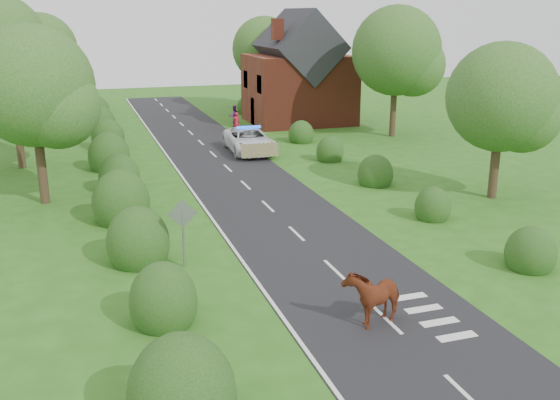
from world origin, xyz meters
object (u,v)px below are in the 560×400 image
object	(u,v)px
cow	(373,299)
police_van	(249,140)
road_sign	(183,223)
pedestrian_purple	(234,116)
pedestrian_red	(236,123)

from	to	relation	value
cow	police_van	size ratio (longest dim) A/B	0.35
road_sign	pedestrian_purple	world-z (taller)	road_sign
road_sign	pedestrian_purple	xyz separation A→B (m)	(8.83, 27.51, -0.79)
cow	police_van	world-z (taller)	police_van
road_sign	pedestrian_red	xyz separation A→B (m)	(8.31, 24.78, -0.85)
road_sign	pedestrian_purple	bearing A→B (deg)	72.21
road_sign	pedestrian_red	size ratio (longest dim) A/B	1.58
cow	pedestrian_purple	distance (m)	33.65
cow	pedestrian_red	xyz separation A→B (m)	(3.75, 30.64, 0.08)
police_van	road_sign	bearing A→B (deg)	-110.33
cow	road_sign	bearing A→B (deg)	-164.16
police_van	pedestrian_purple	xyz separation A→B (m)	(1.42, 9.58, 0.07)
police_van	pedestrian_red	world-z (taller)	police_van
police_van	pedestrian_purple	distance (m)	9.68
road_sign	police_van	xyz separation A→B (m)	(7.41, 17.93, -0.86)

